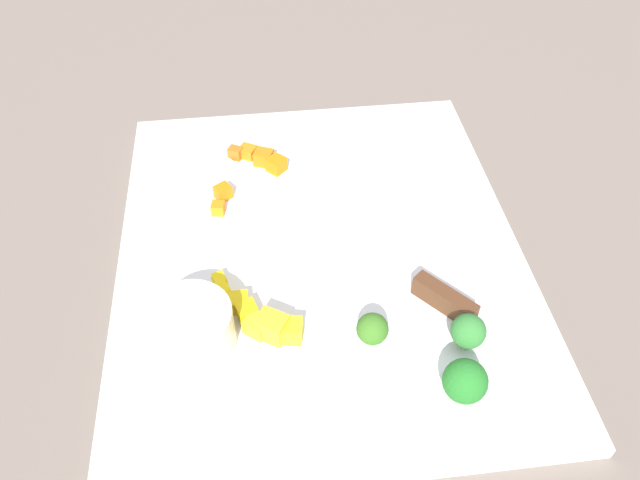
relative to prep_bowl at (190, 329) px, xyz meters
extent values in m
plane|color=#71655B|center=(0.10, -0.12, -0.03)|extent=(4.00, 4.00, 0.00)
cube|color=white|center=(0.10, -0.12, -0.03)|extent=(0.46, 0.38, 0.01)
cylinder|color=beige|center=(0.00, 0.00, 0.00)|extent=(0.07, 0.07, 0.04)
cube|color=silver|center=(0.18, -0.08, -0.02)|extent=(0.15, 0.13, 0.00)
cube|color=#512F1B|center=(0.01, -0.22, -0.01)|extent=(0.06, 0.05, 0.02)
cube|color=orange|center=(0.16, -0.02, -0.01)|extent=(0.01, 0.01, 0.01)
cube|color=orange|center=(0.22, -0.08, -0.01)|extent=(0.02, 0.02, 0.02)
cube|color=orange|center=(0.25, -0.06, -0.01)|extent=(0.02, 0.02, 0.01)
cube|color=orange|center=(0.24, -0.04, -0.01)|extent=(0.02, 0.02, 0.01)
cube|color=orange|center=(0.18, -0.03, -0.01)|extent=(0.02, 0.02, 0.01)
cube|color=orange|center=(0.23, -0.07, -0.01)|extent=(0.02, 0.02, 0.02)
cube|color=yellow|center=(0.06, -0.02, -0.01)|extent=(0.02, 0.01, 0.01)
cube|color=yellow|center=(0.02, -0.05, -0.01)|extent=(0.02, 0.02, 0.01)
cube|color=yellow|center=(0.03, -0.04, -0.01)|extent=(0.02, 0.02, 0.01)
cube|color=yellow|center=(0.00, -0.07, -0.01)|extent=(0.03, 0.03, 0.02)
cube|color=yellow|center=(0.05, -0.02, -0.01)|extent=(0.02, 0.02, 0.01)
cube|color=yellow|center=(0.01, -0.05, -0.01)|extent=(0.03, 0.03, 0.01)
cube|color=yellow|center=(0.00, -0.08, -0.01)|extent=(0.02, 0.02, 0.02)
cylinder|color=#91B958|center=(-0.08, -0.21, -0.01)|extent=(0.01, 0.01, 0.01)
sphere|color=#247326|center=(-0.08, -0.21, 0.00)|extent=(0.03, 0.03, 0.03)
cylinder|color=#8AB056|center=(-0.02, -0.15, -0.01)|extent=(0.01, 0.01, 0.01)
sphere|color=#386E21|center=(-0.02, -0.15, 0.00)|extent=(0.03, 0.03, 0.03)
cylinder|color=#89B46C|center=(-0.03, -0.22, -0.01)|extent=(0.01, 0.01, 0.01)
sphere|color=#317831|center=(-0.03, -0.22, 0.00)|extent=(0.03, 0.03, 0.03)
camera|label=1|loc=(-0.31, -0.07, 0.42)|focal=35.22mm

